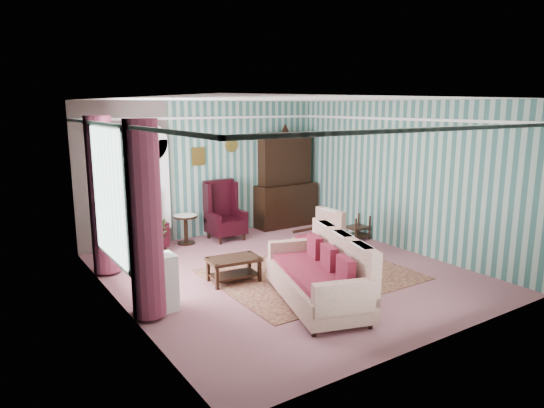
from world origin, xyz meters
TOP-DOWN VIEW (x-y plane):
  - floor at (0.00, 0.00)m, footprint 6.00×6.00m
  - room_shell at (-0.62, 0.18)m, footprint 5.53×6.02m
  - bookcase at (-1.35, 2.84)m, footprint 0.80×0.28m
  - dresser_hutch at (1.90, 2.72)m, footprint 1.50×0.56m
  - wingback_left at (-1.60, 2.45)m, footprint 0.76×0.80m
  - wingback_right at (0.15, 2.45)m, footprint 0.76×0.80m
  - seated_woman at (-1.60, 2.45)m, footprint 0.44×0.40m
  - round_side_table at (-0.70, 2.60)m, footprint 0.50×0.50m
  - nest_table at (2.47, 0.90)m, footprint 0.45×0.38m
  - plant_stand at (-2.40, -0.30)m, footprint 0.55×0.35m
  - rug at (0.30, -0.30)m, footprint 3.20×2.60m
  - sofa at (-0.40, -1.33)m, footprint 1.52×2.27m
  - floral_armchair at (0.85, 0.20)m, footprint 0.91×0.81m
  - coffee_table at (-0.95, 0.12)m, footprint 0.88×0.59m
  - potted_plant_a at (-2.46, -0.43)m, footprint 0.50×0.47m
  - potted_plant_b at (-2.31, -0.21)m, footprint 0.29×0.25m
  - potted_plant_c at (-2.49, -0.29)m, footprint 0.21×0.21m

SIDE VIEW (x-z plane):
  - floor at x=0.00m, z-range 0.00..0.00m
  - rug at x=0.30m, z-range 0.00..0.01m
  - coffee_table at x=-0.95m, z-range 0.00..0.41m
  - nest_table at x=2.47m, z-range 0.00..0.54m
  - round_side_table at x=-0.70m, z-range 0.00..0.60m
  - plant_stand at x=-2.40m, z-range 0.00..0.80m
  - floral_armchair at x=0.85m, z-range 0.00..0.89m
  - sofa at x=-0.40m, z-range 0.00..1.08m
  - seated_woman at x=-1.60m, z-range 0.00..1.18m
  - wingback_left at x=-1.60m, z-range 0.00..1.25m
  - wingback_right at x=0.15m, z-range 0.00..1.25m
  - potted_plant_c at x=-2.49m, z-range 0.80..1.14m
  - potted_plant_a at x=-2.46m, z-range 0.80..1.26m
  - potted_plant_b at x=-2.31m, z-range 0.80..1.29m
  - bookcase at x=-1.35m, z-range 0.00..2.24m
  - dresser_hutch at x=1.90m, z-range 0.00..2.36m
  - room_shell at x=-0.62m, z-range 0.55..3.46m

